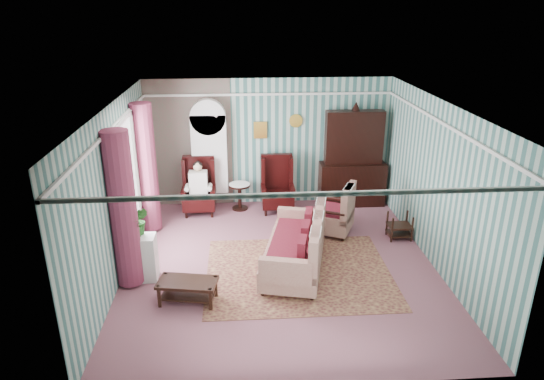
{
  "coord_description": "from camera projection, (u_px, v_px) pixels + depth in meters",
  "views": [
    {
      "loc": [
        -0.68,
        -7.65,
        4.43
      ],
      "look_at": [
        -0.1,
        0.6,
        1.22
      ],
      "focal_mm": 32.0,
      "sensor_mm": 36.0,
      "label": 1
    }
  ],
  "objects": [
    {
      "name": "floor",
      "position": [
        280.0,
        265.0,
        8.76
      ],
      "size": [
        6.0,
        6.0,
        0.0
      ],
      "primitive_type": "plane",
      "color": "#814B55",
      "rests_on": "ground"
    },
    {
      "name": "room_shell",
      "position": [
        243.0,
        156.0,
        8.16
      ],
      "size": [
        5.53,
        6.02,
        2.91
      ],
      "color": "#3A6A64",
      "rests_on": "ground"
    },
    {
      "name": "wingback_right",
      "position": [
        277.0,
        185.0,
        10.82
      ],
      "size": [
        0.76,
        0.8,
        1.25
      ],
      "primitive_type": "cube",
      "color": "black",
      "rests_on": "floor"
    },
    {
      "name": "rug",
      "position": [
        298.0,
        272.0,
        8.5
      ],
      "size": [
        3.2,
        2.6,
        0.01
      ],
      "primitive_type": "cube",
      "color": "#431618",
      "rests_on": "floor"
    },
    {
      "name": "plant_stand",
      "position": [
        140.0,
        258.0,
        8.18
      ],
      "size": [
        0.55,
        0.35,
        0.8
      ],
      "primitive_type": "cube",
      "color": "silver",
      "rests_on": "floor"
    },
    {
      "name": "round_side_table",
      "position": [
        240.0,
        197.0,
        11.02
      ],
      "size": [
        0.5,
        0.5,
        0.6
      ],
      "primitive_type": "cylinder",
      "color": "black",
      "rests_on": "floor"
    },
    {
      "name": "nest_table",
      "position": [
        399.0,
        226.0,
        9.66
      ],
      "size": [
        0.45,
        0.38,
        0.54
      ],
      "primitive_type": "cube",
      "color": "black",
      "rests_on": "floor"
    },
    {
      "name": "coffee_table",
      "position": [
        188.0,
        291.0,
        7.61
      ],
      "size": [
        0.99,
        0.62,
        0.37
      ],
      "primitive_type": "cube",
      "rotation": [
        0.0,
        0.0,
        -0.18
      ],
      "color": "black",
      "rests_on": "floor"
    },
    {
      "name": "potted_plant_a",
      "position": [
        130.0,
        229.0,
        7.82
      ],
      "size": [
        0.39,
        0.34,
        0.42
      ],
      "primitive_type": "imported",
      "rotation": [
        0.0,
        0.0,
        0.05
      ],
      "color": "#184D1C",
      "rests_on": "plant_stand"
    },
    {
      "name": "wingback_left",
      "position": [
        199.0,
        187.0,
        10.71
      ],
      "size": [
        0.76,
        0.8,
        1.25
      ],
      "primitive_type": "cube",
      "color": "black",
      "rests_on": "floor"
    },
    {
      "name": "sofa",
      "position": [
        294.0,
        241.0,
        8.46
      ],
      "size": [
        1.43,
        2.32,
        1.08
      ],
      "primitive_type": "cube",
      "rotation": [
        0.0,
        0.0,
        1.34
      ],
      "color": "beige",
      "rests_on": "floor"
    },
    {
      "name": "potted_plant_b",
      "position": [
        140.0,
        221.0,
        8.04
      ],
      "size": [
        0.29,
        0.25,
        0.49
      ],
      "primitive_type": "imported",
      "rotation": [
        0.0,
        0.0,
        -0.13
      ],
      "color": "#194816",
      "rests_on": "plant_stand"
    },
    {
      "name": "seated_woman",
      "position": [
        199.0,
        188.0,
        10.72
      ],
      "size": [
        0.44,
        0.4,
        1.18
      ],
      "primitive_type": null,
      "color": "silver",
      "rests_on": "floor"
    },
    {
      "name": "bookcase",
      "position": [
        210.0,
        160.0,
        10.91
      ],
      "size": [
        0.8,
        0.28,
        2.24
      ],
      "primitive_type": "cube",
      "color": "white",
      "rests_on": "floor"
    },
    {
      "name": "floral_armchair",
      "position": [
        332.0,
        211.0,
        9.83
      ],
      "size": [
        1.11,
        1.14,
        0.94
      ],
      "primitive_type": "cube",
      "rotation": [
        0.0,
        0.0,
        1.13
      ],
      "color": "#BBAD91",
      "rests_on": "floor"
    },
    {
      "name": "dresser_hutch",
      "position": [
        353.0,
        156.0,
        10.98
      ],
      "size": [
        1.5,
        0.56,
        2.36
      ],
      "primitive_type": "cube",
      "color": "black",
      "rests_on": "floor"
    },
    {
      "name": "potted_plant_c",
      "position": [
        135.0,
        224.0,
        7.98
      ],
      "size": [
        0.27,
        0.27,
        0.43
      ],
      "primitive_type": "imported",
      "rotation": [
        0.0,
        0.0,
        -0.12
      ],
      "color": "#174C18",
      "rests_on": "plant_stand"
    }
  ]
}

